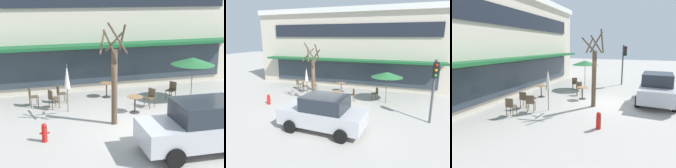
# 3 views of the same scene
# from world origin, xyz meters

# --- Properties ---
(ground_plane) EXTENTS (80.00, 80.00, 0.00)m
(ground_plane) POSITION_xyz_m (0.00, 0.00, 0.00)
(ground_plane) COLOR #ADA8A0
(building_facade) EXTENTS (18.30, 9.10, 6.99)m
(building_facade) POSITION_xyz_m (0.00, 9.96, 3.50)
(building_facade) COLOR beige
(building_facade) RESTS_ON ground
(cafe_table_near_wall) EXTENTS (0.70, 0.70, 0.76)m
(cafe_table_near_wall) POSITION_xyz_m (0.37, 1.75, 0.52)
(cafe_table_near_wall) COLOR #333338
(cafe_table_near_wall) RESTS_ON ground
(cafe_table_streetside) EXTENTS (0.70, 0.70, 0.76)m
(cafe_table_streetside) POSITION_xyz_m (-0.19, 4.41, 0.52)
(cafe_table_streetside) COLOR #333338
(cafe_table_streetside) RESTS_ON ground
(patio_umbrella_green_folded) EXTENTS (2.10, 2.10, 2.20)m
(patio_umbrella_green_folded) POSITION_xyz_m (3.66, 2.59, 2.02)
(patio_umbrella_green_folded) COLOR #4C4C51
(patio_umbrella_green_folded) RESTS_ON ground
(patio_umbrella_cream_folded) EXTENTS (0.28, 0.28, 2.20)m
(patio_umbrella_cream_folded) POSITION_xyz_m (-2.49, 2.71, 1.63)
(patio_umbrella_cream_folded) COLOR #4C4C51
(patio_umbrella_cream_folded) RESTS_ON ground
(cafe_chair_0) EXTENTS (0.44, 0.44, 0.89)m
(cafe_chair_0) POSITION_xyz_m (-2.62, 4.14, 0.53)
(cafe_chair_0) COLOR brown
(cafe_chair_0) RESTS_ON ground
(cafe_chair_1) EXTENTS (0.44, 0.44, 0.89)m
(cafe_chair_1) POSITION_xyz_m (-3.97, 3.98, 0.53)
(cafe_chair_1) COLOR brown
(cafe_chair_1) RESTS_ON ground
(cafe_chair_2) EXTENTS (0.51, 0.51, 0.89)m
(cafe_chair_2) POSITION_xyz_m (-3.09, 3.41, 0.53)
(cafe_chair_2) COLOR brown
(cafe_chair_2) RESTS_ON ground
(cafe_chair_3) EXTENTS (0.54, 0.54, 0.89)m
(cafe_chair_3) POSITION_xyz_m (2.87, 3.15, 0.53)
(cafe_chair_3) COLOR brown
(cafe_chair_3) RESTS_ON ground
(cafe_chair_4) EXTENTS (0.54, 0.54, 0.89)m
(cafe_chair_4) POSITION_xyz_m (1.35, 2.29, 0.53)
(cafe_chair_4) COLOR brown
(cafe_chair_4) RESTS_ON ground
(parked_sedan) EXTENTS (4.29, 2.19, 1.76)m
(parked_sedan) POSITION_xyz_m (1.17, -2.53, 0.88)
(parked_sedan) COLOR #B7B7BC
(parked_sedan) RESTS_ON ground
(street_tree) EXTENTS (1.12, 1.13, 4.17)m
(street_tree) POSITION_xyz_m (-0.92, 0.70, 1.87)
(street_tree) COLOR brown
(street_tree) RESTS_ON ground
(traffic_light_pole) EXTENTS (0.26, 0.44, 3.40)m
(traffic_light_pole) POSITION_xyz_m (6.24, -0.06, 2.30)
(traffic_light_pole) COLOR #47474C
(traffic_light_pole) RESTS_ON ground
(fire_hydrant) EXTENTS (0.36, 0.20, 0.71)m
(fire_hydrant) POSITION_xyz_m (-3.84, -0.26, 0.35)
(fire_hydrant) COLOR red
(fire_hydrant) RESTS_ON ground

